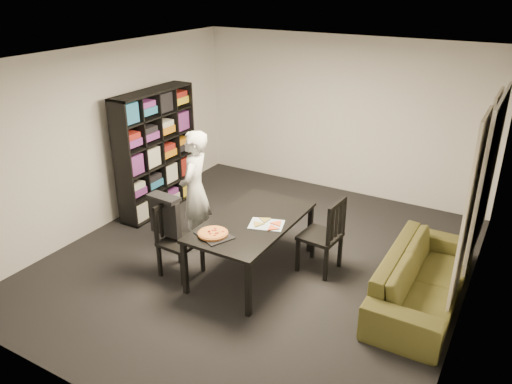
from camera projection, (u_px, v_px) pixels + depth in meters
The scene contains 16 objects.
room at pixel (259, 168), 6.06m from camera, with size 5.01×5.51×2.61m.
window_pane at pixel (489, 174), 5.32m from camera, with size 0.02×1.40×1.60m, color black.
window_frame at pixel (488, 174), 5.32m from camera, with size 0.03×1.52×1.72m, color white.
curtain_left at pixel (467, 221), 5.08m from camera, with size 0.03×0.70×2.25m, color silver.
curtain_right at pixel (481, 186), 5.91m from camera, with size 0.03×0.70×2.25m, color silver.
bookshelf at pixel (157, 152), 7.66m from camera, with size 0.35×1.50×1.90m, color black.
dining_table at pixel (252, 225), 6.08m from camera, with size 0.95×1.71×0.71m.
chair_left at pixel (174, 234), 6.11m from camera, with size 0.46×0.46×0.94m.
chair_right at pixel (327, 232), 6.11m from camera, with size 0.49×0.49×0.99m.
draped_jacket at pixel (165, 214), 6.08m from camera, with size 0.44×0.21×0.52m.
person at pixel (195, 191), 6.61m from camera, with size 0.60×0.39×1.64m, color silver.
baking_tray at pixel (214, 235), 5.70m from camera, with size 0.40×0.32×0.01m, color black.
pepperoni_pizza at pixel (213, 233), 5.70m from camera, with size 0.35×0.35×0.03m.
kitchen_towel at pixel (267, 224), 5.95m from camera, with size 0.40×0.30×0.01m, color silver.
pizza_slices at pixel (268, 224), 5.94m from camera, with size 0.37×0.31×0.01m, color #B76D39, non-canonical shape.
sofa at pixel (423, 278), 5.64m from camera, with size 2.07×0.81×0.60m, color #46451C.
Camera 1 is at (2.80, -4.92, 3.46)m, focal length 35.00 mm.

